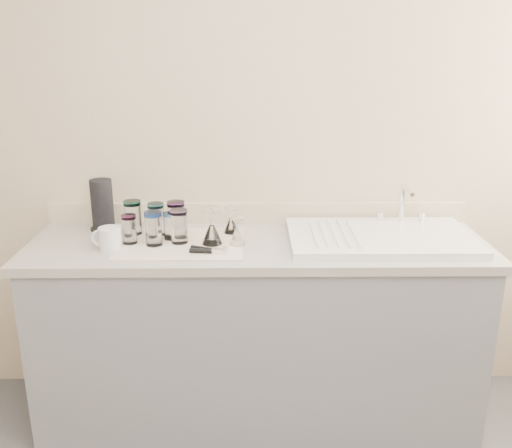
{
  "coord_description": "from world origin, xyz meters",
  "views": [
    {
      "loc": [
        -0.03,
        -1.21,
        1.77
      ],
      "look_at": [
        -0.01,
        1.15,
        1.0
      ],
      "focal_mm": 40.0,
      "sensor_mm": 36.0,
      "label": 1
    }
  ],
  "objects_px": {
    "tumbler_cyan": "(156,219)",
    "goblet_front_right": "(237,235)",
    "sink_unit": "(381,237)",
    "tumbler_blue": "(154,228)",
    "tumbler_purple": "(176,218)",
    "tumbler_extra": "(170,226)",
    "tumbler_magenta": "(129,229)",
    "tumbler_lavender": "(179,226)",
    "can_opener": "(209,250)",
    "white_mug": "(109,239)",
    "paper_towel_roll": "(102,205)",
    "goblet_back_right": "(231,224)",
    "tumbler_teal": "(133,217)",
    "goblet_front_left": "(212,232)"
  },
  "relations": [
    {
      "from": "tumbler_purple",
      "to": "tumbler_blue",
      "type": "xyz_separation_m",
      "value": [
        -0.08,
        -0.13,
        -0.0
      ]
    },
    {
      "from": "tumbler_teal",
      "to": "tumbler_lavender",
      "type": "xyz_separation_m",
      "value": [
        0.23,
        -0.12,
        -0.0
      ]
    },
    {
      "from": "can_opener",
      "to": "tumbler_magenta",
      "type": "bearing_deg",
      "value": 160.77
    },
    {
      "from": "tumbler_lavender",
      "to": "tumbler_purple",
      "type": "bearing_deg",
      "value": 103.58
    },
    {
      "from": "tumbler_magenta",
      "to": "paper_towel_roll",
      "type": "height_order",
      "value": "paper_towel_roll"
    },
    {
      "from": "tumbler_lavender",
      "to": "paper_towel_roll",
      "type": "height_order",
      "value": "paper_towel_roll"
    },
    {
      "from": "tumbler_purple",
      "to": "tumbler_blue",
      "type": "relative_size",
      "value": 1.06
    },
    {
      "from": "tumbler_purple",
      "to": "tumbler_extra",
      "type": "height_order",
      "value": "tumbler_purple"
    },
    {
      "from": "tumbler_magenta",
      "to": "tumbler_extra",
      "type": "height_order",
      "value": "tumbler_magenta"
    },
    {
      "from": "tumbler_magenta",
      "to": "tumbler_lavender",
      "type": "xyz_separation_m",
      "value": [
        0.22,
        0.0,
        0.01
      ]
    },
    {
      "from": "white_mug",
      "to": "tumbler_cyan",
      "type": "bearing_deg",
      "value": 43.81
    },
    {
      "from": "tumbler_lavender",
      "to": "goblet_back_right",
      "type": "xyz_separation_m",
      "value": [
        0.22,
        0.14,
        -0.04
      ]
    },
    {
      "from": "tumbler_teal",
      "to": "tumbler_cyan",
      "type": "height_order",
      "value": "tumbler_teal"
    },
    {
      "from": "goblet_front_right",
      "to": "white_mug",
      "type": "bearing_deg",
      "value": -176.05
    },
    {
      "from": "goblet_back_right",
      "to": "can_opener",
      "type": "bearing_deg",
      "value": -108.19
    },
    {
      "from": "tumbler_extra",
      "to": "goblet_back_right",
      "type": "height_order",
      "value": "same"
    },
    {
      "from": "tumbler_extra",
      "to": "can_opener",
      "type": "bearing_deg",
      "value": -44.43
    },
    {
      "from": "sink_unit",
      "to": "tumbler_blue",
      "type": "distance_m",
      "value": 1.01
    },
    {
      "from": "goblet_front_left",
      "to": "paper_towel_roll",
      "type": "relative_size",
      "value": 0.66
    },
    {
      "from": "white_mug",
      "to": "goblet_back_right",
      "type": "bearing_deg",
      "value": 20.81
    },
    {
      "from": "tumbler_teal",
      "to": "can_opener",
      "type": "relative_size",
      "value": 0.97
    },
    {
      "from": "white_mug",
      "to": "paper_towel_roll",
      "type": "bearing_deg",
      "value": 108.57
    },
    {
      "from": "paper_towel_roll",
      "to": "tumbler_cyan",
      "type": "bearing_deg",
      "value": -21.38
    },
    {
      "from": "tumbler_magenta",
      "to": "can_opener",
      "type": "height_order",
      "value": "tumbler_magenta"
    },
    {
      "from": "tumbler_cyan",
      "to": "tumbler_blue",
      "type": "xyz_separation_m",
      "value": [
        0.01,
        -0.14,
        0.0
      ]
    },
    {
      "from": "tumbler_lavender",
      "to": "goblet_front_left",
      "type": "height_order",
      "value": "goblet_front_left"
    },
    {
      "from": "tumbler_magenta",
      "to": "goblet_front_left",
      "type": "bearing_deg",
      "value": -1.81
    },
    {
      "from": "sink_unit",
      "to": "tumbler_purple",
      "type": "bearing_deg",
      "value": 175.73
    },
    {
      "from": "tumbler_teal",
      "to": "tumbler_blue",
      "type": "relative_size",
      "value": 1.05
    },
    {
      "from": "tumbler_lavender",
      "to": "tumbler_extra",
      "type": "distance_m",
      "value": 0.07
    },
    {
      "from": "tumbler_magenta",
      "to": "goblet_front_left",
      "type": "height_order",
      "value": "goblet_front_left"
    },
    {
      "from": "tumbler_purple",
      "to": "sink_unit",
      "type": "bearing_deg",
      "value": -4.27
    },
    {
      "from": "tumbler_cyan",
      "to": "goblet_front_right",
      "type": "xyz_separation_m",
      "value": [
        0.37,
        -0.13,
        -0.03
      ]
    },
    {
      "from": "sink_unit",
      "to": "can_opener",
      "type": "distance_m",
      "value": 0.78
    },
    {
      "from": "tumbler_teal",
      "to": "goblet_front_left",
      "type": "height_order",
      "value": "goblet_front_left"
    },
    {
      "from": "tumbler_cyan",
      "to": "tumbler_purple",
      "type": "distance_m",
      "value": 0.09
    },
    {
      "from": "tumbler_extra",
      "to": "can_opener",
      "type": "relative_size",
      "value": 0.75
    },
    {
      "from": "tumbler_lavender",
      "to": "sink_unit",
      "type": "bearing_deg",
      "value": 2.04
    },
    {
      "from": "tumbler_teal",
      "to": "goblet_front_right",
      "type": "bearing_deg",
      "value": -17.06
    },
    {
      "from": "tumbler_teal",
      "to": "goblet_back_right",
      "type": "bearing_deg",
      "value": 1.4
    },
    {
      "from": "goblet_front_right",
      "to": "paper_towel_roll",
      "type": "xyz_separation_m",
      "value": [
        -0.64,
        0.24,
        0.07
      ]
    },
    {
      "from": "tumbler_magenta",
      "to": "can_opener",
      "type": "distance_m",
      "value": 0.38
    },
    {
      "from": "tumbler_blue",
      "to": "can_opener",
      "type": "bearing_deg",
      "value": -22.19
    },
    {
      "from": "tumbler_lavender",
      "to": "can_opener",
      "type": "distance_m",
      "value": 0.2
    },
    {
      "from": "tumbler_purple",
      "to": "paper_towel_roll",
      "type": "height_order",
      "value": "paper_towel_roll"
    },
    {
      "from": "goblet_front_right",
      "to": "tumbler_cyan",
      "type": "bearing_deg",
      "value": 160.5
    },
    {
      "from": "sink_unit",
      "to": "can_opener",
      "type": "relative_size",
      "value": 5.01
    },
    {
      "from": "can_opener",
      "to": "tumbler_cyan",
      "type": "bearing_deg",
      "value": 137.08
    },
    {
      "from": "tumbler_cyan",
      "to": "paper_towel_roll",
      "type": "bearing_deg",
      "value": 158.62
    },
    {
      "from": "white_mug",
      "to": "tumbler_blue",
      "type": "bearing_deg",
      "value": 10.01
    }
  ]
}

